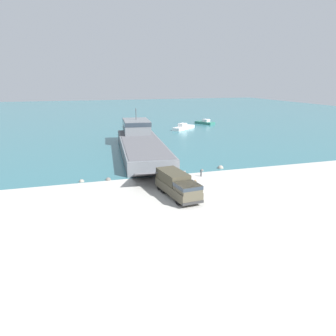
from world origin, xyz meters
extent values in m
plane|color=#B7B5AD|center=(0.00, 0.00, 0.00)|extent=(240.00, 240.00, 0.00)
cube|color=#336B75|center=(0.00, 96.06, 0.00)|extent=(240.00, 180.00, 0.01)
cube|color=slate|center=(-0.92, 21.25, 1.12)|extent=(10.98, 31.09, 2.24)
cube|color=#56565B|center=(-0.92, 21.25, 2.28)|extent=(10.23, 29.81, 0.08)
cube|color=slate|center=(0.24, 31.64, 3.70)|extent=(6.26, 9.06, 2.92)
cube|color=#28333D|center=(0.24, 31.64, 4.57)|extent=(6.42, 9.16, 0.88)
cylinder|color=#3F3F42|center=(0.24, 31.64, 6.36)|extent=(0.16, 0.16, 2.40)
cube|color=#56565B|center=(-2.94, 3.20, 1.19)|extent=(7.11, 6.63, 2.26)
cube|color=#4C4738|center=(-2.05, -2.79, 0.96)|extent=(3.47, 8.21, 1.10)
cube|color=#4C4738|center=(-1.74, -5.40, 1.93)|extent=(2.70, 2.97, 0.83)
cube|color=#28333D|center=(-1.74, -5.40, 2.14)|extent=(2.78, 3.01, 0.42)
cube|color=#413C2E|center=(-2.21, -1.44, 2.15)|extent=(3.03, 5.31, 1.27)
cube|color=#2D2D2D|center=(-1.59, -6.66, 0.56)|extent=(2.62, 0.54, 0.32)
cylinder|color=black|center=(-0.72, -5.11, 0.64)|extent=(0.56, 1.32, 1.28)
cylinder|color=black|center=(-2.80, -5.36, 0.64)|extent=(0.56, 1.32, 1.28)
cylinder|color=black|center=(-1.23, -0.76, 0.64)|extent=(0.56, 1.32, 1.28)
cylinder|color=black|center=(-3.31, -1.00, 0.64)|extent=(0.56, 1.32, 1.28)
cylinder|color=black|center=(-1.36, 0.34, 0.64)|extent=(0.56, 1.32, 1.28)
cylinder|color=black|center=(-3.44, 0.09, 0.64)|extent=(0.56, 1.32, 1.28)
cylinder|color=#6B664C|center=(0.36, -2.28, 0.42)|extent=(0.14, 0.14, 0.84)
cylinder|color=#6B664C|center=(0.51, -2.18, 0.42)|extent=(0.14, 0.14, 0.84)
cube|color=#6B664C|center=(0.44, -2.23, 1.17)|extent=(0.50, 0.46, 0.66)
sphere|color=tan|center=(0.44, -2.23, 1.62)|extent=(0.23, 0.23, 0.23)
cube|color=#2D7060|center=(27.29, 56.65, 0.36)|extent=(5.39, 6.51, 0.72)
cube|color=silver|center=(27.52, 56.26, 1.12)|extent=(2.52, 2.50, 0.79)
cube|color=white|center=(17.11, 48.03, 0.41)|extent=(8.06, 7.17, 0.83)
cube|color=silver|center=(16.61, 47.62, 1.28)|extent=(2.98, 2.83, 0.91)
cube|color=white|center=(4.14, 53.75, 0.46)|extent=(5.13, 8.70, 0.92)
cube|color=silver|center=(3.93, 54.34, 1.43)|extent=(2.43, 2.94, 1.01)
cylinder|color=#333338|center=(3.92, 4.14, 0.33)|extent=(0.20, 0.20, 0.66)
sphere|color=#333338|center=(3.92, 4.14, 0.72)|extent=(0.23, 0.23, 0.23)
sphere|color=gray|center=(8.60, 7.33, 0.00)|extent=(0.94, 0.94, 0.94)
sphere|color=#66605B|center=(5.22, 6.82, 0.00)|extent=(0.52, 0.52, 0.52)
sphere|color=gray|center=(-12.78, 6.56, 0.00)|extent=(0.73, 0.73, 0.73)
sphere|color=#66605B|center=(-9.17, 6.30, 0.00)|extent=(0.76, 0.76, 0.76)
camera|label=1|loc=(-14.14, -37.88, 13.68)|focal=35.00mm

